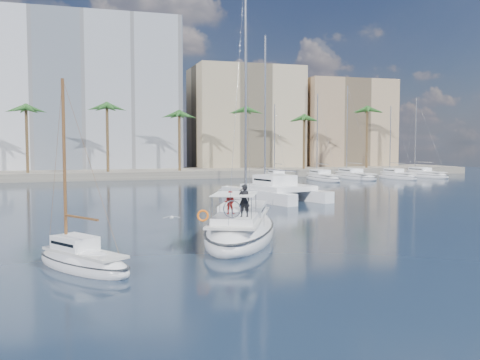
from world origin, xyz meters
name	(u,v)px	position (x,y,z in m)	size (l,w,h in m)	color
ground	(248,243)	(0.00, 0.00, 0.00)	(160.00, 160.00, 0.00)	black
quay	(135,174)	(0.00, 61.00, 0.60)	(120.00, 14.00, 1.20)	gray
building_modern	(59,96)	(-12.00, 73.00, 14.00)	(42.00, 16.00, 28.00)	silver
building_beige	(245,120)	(22.00, 70.00, 10.00)	(20.00, 14.00, 20.00)	tan
building_tan_right	(343,126)	(42.00, 68.00, 9.00)	(18.00, 12.00, 18.00)	tan
palm_centre	(137,114)	(0.00, 57.00, 10.28)	(3.60, 3.60, 12.30)	brown
palm_right	(332,117)	(34.00, 57.00, 10.28)	(3.60, 3.60, 12.30)	brown
main_sloop	(241,230)	(0.03, 1.55, 0.55)	(8.51, 12.69, 18.06)	white
small_sloop	(82,261)	(-9.11, -3.63, 0.37)	(5.14, 6.46, 9.18)	white
catamaran	(276,189)	(9.76, 21.21, 1.13)	(8.54, 12.38, 16.50)	white
seagull	(172,217)	(-3.54, 4.95, 0.97)	(1.11, 0.48, 0.21)	silver
moored_yacht_a	(278,180)	(20.00, 47.00, 0.00)	(2.72, 9.35, 11.90)	white
moored_yacht_b	(323,180)	(26.50, 45.00, 0.00)	(3.14, 10.78, 13.72)	white
moored_yacht_c	(354,179)	(33.00, 47.00, 0.00)	(3.55, 12.21, 15.54)	white
moored_yacht_d	(397,179)	(39.50, 45.00, 0.00)	(2.72, 9.35, 11.90)	white
moored_yacht_e	(424,177)	(46.00, 47.00, 0.00)	(3.14, 10.78, 13.72)	white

